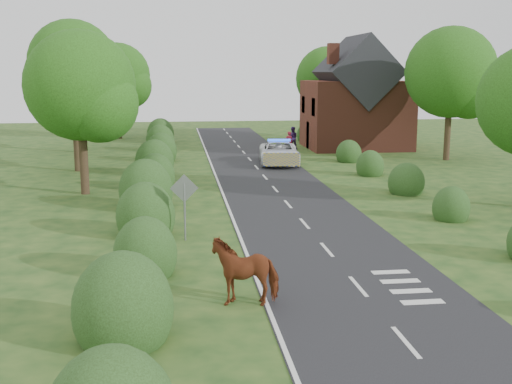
{
  "coord_description": "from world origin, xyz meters",
  "views": [
    {
      "loc": [
        -5.27,
        -21.62,
        6.31
      ],
      "look_at": [
        -1.97,
        4.6,
        1.3
      ],
      "focal_mm": 45.0,
      "sensor_mm": 36.0,
      "label": 1
    }
  ],
  "objects": [
    {
      "name": "hedgerow_right",
      "position": [
        6.6,
        11.21,
        0.55
      ],
      "size": [
        2.1,
        45.78,
        2.1
      ],
      "color": "#213615",
      "rests_on": "ground"
    },
    {
      "name": "tree_left_a",
      "position": [
        -9.75,
        11.86,
        5.34
      ],
      "size": [
        5.74,
        5.6,
        8.38
      ],
      "color": "#332316",
      "rests_on": "ground"
    },
    {
      "name": "hedgerow_left",
      "position": [
        -6.51,
        11.69,
        0.75
      ],
      "size": [
        2.75,
        50.41,
        3.0
      ],
      "color": "#213615",
      "rests_on": "ground"
    },
    {
      "name": "road_sign",
      "position": [
        -5.0,
        2.0,
        1.65
      ],
      "size": [
        1.06,
        0.08,
        2.53
      ],
      "color": "gray",
      "rests_on": "ground"
    },
    {
      "name": "pedestrian_purple",
      "position": [
        4.17,
        29.66,
        0.92
      ],
      "size": [
        0.95,
        0.77,
        1.84
      ],
      "primitive_type": "imported",
      "rotation": [
        0.0,
        0.0,
        3.05
      ],
      "color": "#432670",
      "rests_on": "ground"
    },
    {
      "name": "police_van",
      "position": [
        1.74,
        21.45,
        0.79
      ],
      "size": [
        3.19,
        5.93,
        1.72
      ],
      "rotation": [
        0.0,
        0.0,
        -0.11
      ],
      "color": "white",
      "rests_on": "ground"
    },
    {
      "name": "tree_left_b",
      "position": [
        -11.25,
        19.86,
        5.04
      ],
      "size": [
        5.74,
        5.6,
        8.07
      ],
      "color": "#332316",
      "rests_on": "ground"
    },
    {
      "name": "ground",
      "position": [
        0.0,
        0.0,
        0.0
      ],
      "size": [
        120.0,
        120.0,
        0.0
      ],
      "primitive_type": "plane",
      "color": "#1F4219"
    },
    {
      "name": "house",
      "position": [
        9.49,
        30.0,
        3.79
      ],
      "size": [
        8.0,
        7.4,
        9.17
      ],
      "color": "brown",
      "rests_on": "ground"
    },
    {
      "name": "tree_left_d",
      "position": [
        -10.23,
        39.85,
        5.64
      ],
      "size": [
        6.15,
        6.0,
        8.89
      ],
      "color": "#332316",
      "rests_on": "ground"
    },
    {
      "name": "road_markings",
      "position": [
        -1.6,
        12.93,
        0.03
      ],
      "size": [
        4.96,
        70.0,
        0.01
      ],
      "color": "white",
      "rests_on": "road"
    },
    {
      "name": "tree_right_b",
      "position": [
        14.29,
        21.84,
        5.94
      ],
      "size": [
        6.56,
        6.4,
        9.4
      ],
      "color": "#332316",
      "rests_on": "ground"
    },
    {
      "name": "cow",
      "position": [
        -3.45,
        -4.71,
        0.76
      ],
      "size": [
        2.18,
        1.2,
        1.52
      ],
      "primitive_type": "imported",
      "rotation": [
        0.0,
        0.0,
        -1.6
      ],
      "color": "#5C2813",
      "rests_on": "ground"
    },
    {
      "name": "tree_right_c",
      "position": [
        9.27,
        37.85,
        5.34
      ],
      "size": [
        6.15,
        6.0,
        8.58
      ],
      "color": "#332316",
      "rests_on": "ground"
    },
    {
      "name": "pedestrian_red",
      "position": [
        3.46,
        27.26,
        0.84
      ],
      "size": [
        0.68,
        0.52,
        1.69
      ],
      "primitive_type": "imported",
      "rotation": [
        0.0,
        0.0,
        3.35
      ],
      "color": "#A82138",
      "rests_on": "ground"
    },
    {
      "name": "road",
      "position": [
        0.0,
        15.0,
        0.01
      ],
      "size": [
        6.0,
        70.0,
        0.02
      ],
      "primitive_type": "cube",
      "color": "black",
      "rests_on": "ground"
    },
    {
      "name": "tree_left_c",
      "position": [
        -12.7,
        29.83,
        6.53
      ],
      "size": [
        6.97,
        6.8,
        10.22
      ],
      "color": "#332316",
      "rests_on": "ground"
    }
  ]
}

